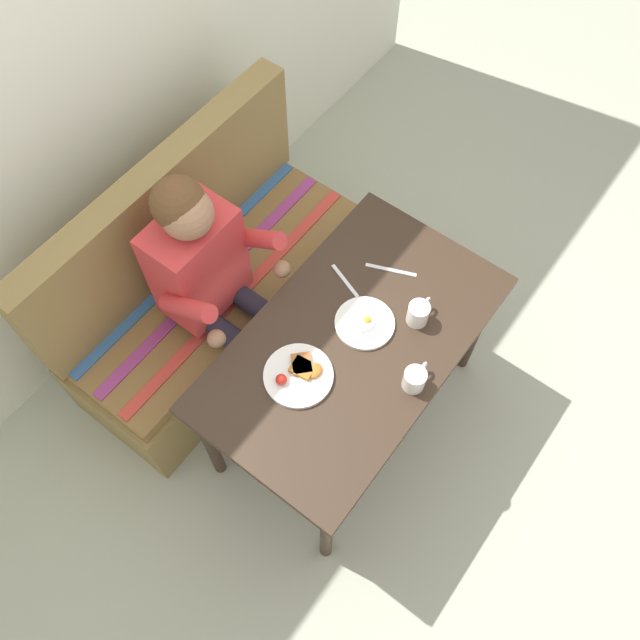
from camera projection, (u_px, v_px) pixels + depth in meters
ground_plane at (346, 413)px, 3.08m from camera, size 8.00×8.00×0.00m
back_wall at (61, 67)px, 2.31m from camera, size 4.40×0.10×2.60m
table at (352, 350)px, 2.51m from camera, size 1.20×0.70×0.73m
couch at (211, 289)px, 3.01m from camera, size 1.44×0.56×1.00m
person at (212, 275)px, 2.56m from camera, size 0.45×0.61×1.21m
plate_breakfast at (299, 374)px, 2.36m from camera, size 0.25×0.25×0.05m
plate_eggs at (365, 323)px, 2.46m from camera, size 0.22×0.22×0.04m
coffee_mug at (419, 313)px, 2.43m from camera, size 0.12×0.08×0.09m
coffee_mug_second at (415, 379)px, 2.31m from camera, size 0.12×0.08×0.09m
fork at (345, 281)px, 2.56m from camera, size 0.07×0.16×0.00m
knife at (391, 270)px, 2.58m from camera, size 0.09×0.19×0.00m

